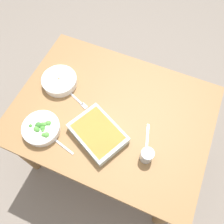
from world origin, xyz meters
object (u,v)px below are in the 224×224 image
at_px(broccoli_bowl, 41,128).
at_px(spoon_spare, 147,142).
at_px(baking_dish, 98,133).
at_px(drink_cup, 147,156).
at_px(spoon_by_broccoli, 58,142).
at_px(fork_on_table, 79,101).
at_px(spoon_by_stew, 67,83).
at_px(stew_bowl, 60,81).

distance_m(broccoli_bowl, spoon_spare, 0.61).
relative_size(baking_dish, drink_cup, 4.31).
bearing_deg(spoon_by_broccoli, baking_dish, -146.23).
relative_size(spoon_spare, fork_on_table, 1.02).
bearing_deg(fork_on_table, spoon_by_broccoli, 93.38).
relative_size(spoon_by_broccoli, spoon_spare, 1.00).
xyz_separation_m(broccoli_bowl, spoon_by_stew, (0.03, -0.35, -0.03)).
xyz_separation_m(spoon_by_stew, spoon_spare, (-0.61, 0.18, 0.00)).
bearing_deg(drink_cup, spoon_by_broccoli, 12.99).
distance_m(spoon_by_stew, spoon_by_broccoli, 0.41).
relative_size(broccoli_bowl, spoon_spare, 1.25).
bearing_deg(broccoli_bowl, spoon_by_broccoli, 165.97).
distance_m(broccoli_bowl, baking_dish, 0.33).
height_order(drink_cup, spoon_by_broccoli, drink_cup).
bearing_deg(broccoli_bowl, spoon_spare, -164.11).
bearing_deg(broccoli_bowl, baking_dish, -162.74).
bearing_deg(spoon_by_stew, broccoli_bowl, 94.33).
xyz_separation_m(drink_cup, spoon_spare, (0.02, -0.08, -0.03)).
distance_m(stew_bowl, fork_on_table, 0.18).
bearing_deg(drink_cup, baking_dish, -2.94).
relative_size(stew_bowl, baking_dish, 0.61).
relative_size(stew_bowl, spoon_spare, 1.29).
bearing_deg(spoon_spare, spoon_by_stew, -16.71).
bearing_deg(stew_bowl, fork_on_table, 157.54).
relative_size(stew_bowl, drink_cup, 2.64).
height_order(broccoli_bowl, drink_cup, drink_cup).
distance_m(stew_bowl, broccoli_bowl, 0.34).
distance_m(stew_bowl, drink_cup, 0.72).
xyz_separation_m(broccoli_bowl, drink_cup, (-0.61, -0.08, 0.01)).
height_order(spoon_by_stew, spoon_spare, same).
distance_m(spoon_by_broccoli, fork_on_table, 0.29).
height_order(stew_bowl, drink_cup, drink_cup).
distance_m(drink_cup, spoon_spare, 0.09).
height_order(stew_bowl, spoon_spare, stew_bowl).
bearing_deg(drink_cup, broccoli_bowl, 7.66).
bearing_deg(drink_cup, stew_bowl, -20.18).
height_order(spoon_by_broccoli, fork_on_table, spoon_by_broccoli).
bearing_deg(drink_cup, spoon_spare, -74.66).
bearing_deg(spoon_by_broccoli, drink_cup, -167.01).
xyz_separation_m(broccoli_bowl, spoon_by_broccoli, (-0.12, 0.03, -0.03)).
bearing_deg(spoon_by_stew, spoon_spare, 163.29).
bearing_deg(baking_dish, spoon_by_stew, -36.76).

